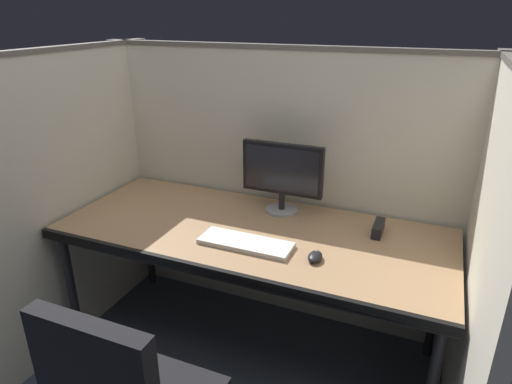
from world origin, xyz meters
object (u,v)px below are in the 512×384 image
desk (251,240)px  monitor_center (282,173)px  keyboard_main (246,243)px  red_stapler (378,228)px  computer_mouse (315,257)px

desk → monitor_center: 0.38m
monitor_center → keyboard_main: size_ratio=1.00×
keyboard_main → red_stapler: 0.64m
red_stapler → monitor_center: bearing=173.1°
red_stapler → computer_mouse: bearing=-120.7°
keyboard_main → desk: bearing=103.8°
desk → keyboard_main: keyboard_main is taller
monitor_center → computer_mouse: size_ratio=4.48×
computer_mouse → keyboard_main: bearing=179.2°
desk → monitor_center: monitor_center is taller
keyboard_main → red_stapler: (0.54, 0.35, 0.02)m
keyboard_main → red_stapler: bearing=33.1°
monitor_center → red_stapler: (0.51, -0.06, -0.19)m
keyboard_main → computer_mouse: 0.33m
computer_mouse → red_stapler: red_stapler is taller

